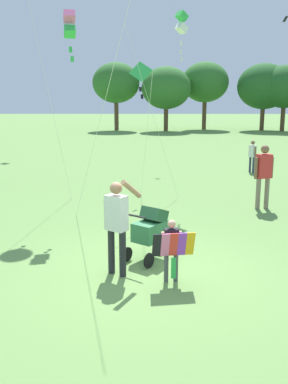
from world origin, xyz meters
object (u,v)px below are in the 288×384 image
Objects in this scene: child_with_butterfly_kite at (172,246)px; person_sitting_far at (252,154)px; stroller at (151,228)px; kite_blue_high at (141,78)px; kite_adult_black at (70,26)px; person_red_shirt at (264,172)px; person_adult_flyer at (117,220)px; kite_green_novelty at (181,24)px.

child_with_butterfly_kite is 0.85× the size of person_sitting_far.
stroller is 0.26× the size of kite_blue_high.
stroller is 0.21× the size of kite_adult_black.
kite_adult_black is at bearing 118.68° from child_with_butterfly_kite.
kite_adult_black is (-2.26, 4.13, 4.04)m from child_with_butterfly_kite.
kite_blue_high is (-0.26, 5.46, 2.95)m from stroller.
child_with_butterfly_kite is at bearing -72.74° from stroller.
person_red_shirt is at bearing 60.59° from child_with_butterfly_kite.
person_adult_flyer is 6.74m from kite_blue_high.
child_with_butterfly_kite is at bearing -19.19° from person_adult_flyer.
person_sitting_far is (6.02, 6.43, -3.93)m from kite_adult_black.
kite_green_novelty is at bearing 34.92° from kite_adult_black.
person_adult_flyer is 1.67× the size of stroller.
person_red_shirt is at bearing 50.72° from stroller.
kite_adult_black reaches higher than child_with_butterfly_kite.
kite_blue_high reaches higher than person_red_shirt.
kite_green_novelty is at bearing 80.11° from stroller.
person_adult_flyer reaches higher than person_sitting_far.
person_adult_flyer is 1.05m from stroller.
kite_adult_black is 6.24m from person_red_shirt.
person_adult_flyer reaches higher than stroller.
kite_adult_black reaches higher than kite_blue_high.
kite_blue_high is (-0.60, 6.56, 2.90)m from child_with_butterfly_kite.
person_sitting_far is at bearing 70.39° from child_with_butterfly_kite.
person_red_shirt reaches higher than stroller.
person_adult_flyer is at bearing -104.24° from kite_green_novelty.
stroller is at bearing -57.68° from kite_adult_black.
child_with_butterfly_kite is 5.61m from person_red_shirt.
kite_blue_high is at bearing -137.46° from person_sitting_far.
child_with_butterfly_kite reaches higher than stroller.
kite_green_novelty is 4.18× the size of person_sitting_far.
person_adult_flyer is 0.32× the size of kite_green_novelty.
child_with_butterfly_kite is at bearing -61.32° from kite_adult_black.
kite_blue_high reaches higher than person_adult_flyer.
person_sitting_far is (4.36, 4.00, -2.80)m from kite_blue_high.
stroller is at bearing 52.62° from person_adult_flyer.
person_adult_flyer reaches higher than child_with_butterfly_kite.
child_with_butterfly_kite is 6.20m from kite_adult_black.
person_sitting_far is (4.69, 10.23, -0.25)m from person_adult_flyer.
kite_blue_high is 4.51m from person_red_shirt.
stroller is at bearing -87.30° from kite_blue_high.
stroller is 5.43m from kite_adult_black.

